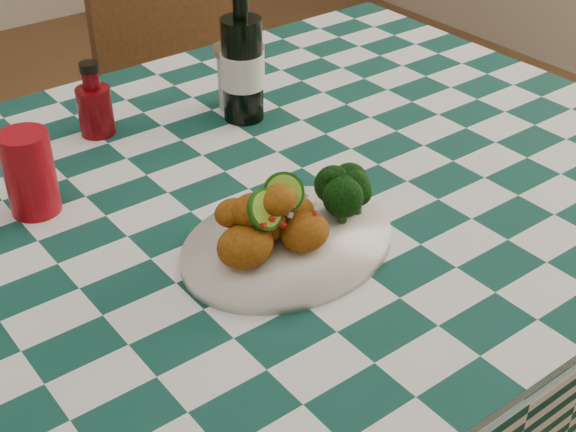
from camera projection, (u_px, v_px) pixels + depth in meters
dining_table at (206, 403)px, 1.37m from camera, size 1.66×1.06×0.79m
plate at (288, 245)px, 1.07m from camera, size 0.32×0.26×0.02m
fried_chicken_pile at (274, 216)px, 1.03m from camera, size 0.14×0.10×0.09m
broccoli_side at (341, 190)px, 1.11m from camera, size 0.09×0.09×0.06m
red_tumbler at (30, 173)px, 1.12m from camera, size 0.09×0.09×0.12m
ketchup_bottle at (94, 99)px, 1.32m from camera, size 0.07×0.07×0.13m
mason_jar at (240, 77)px, 1.41m from camera, size 0.12×0.12×0.11m
beer_bottle at (242, 50)px, 1.34m from camera, size 0.10×0.10×0.25m
wooden_chair_right at (212, 135)px, 2.03m from camera, size 0.46×0.48×0.93m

